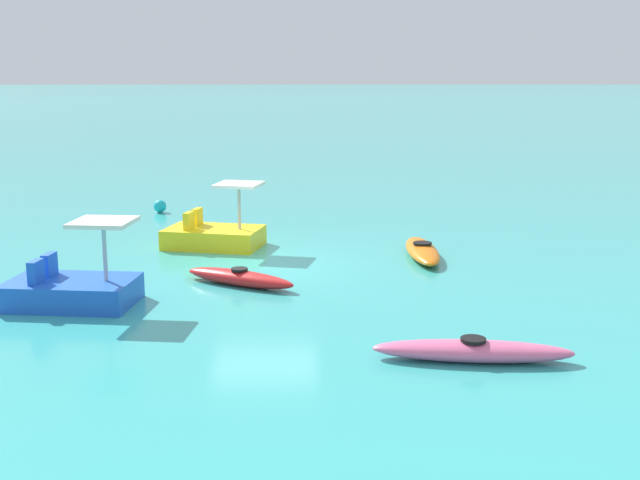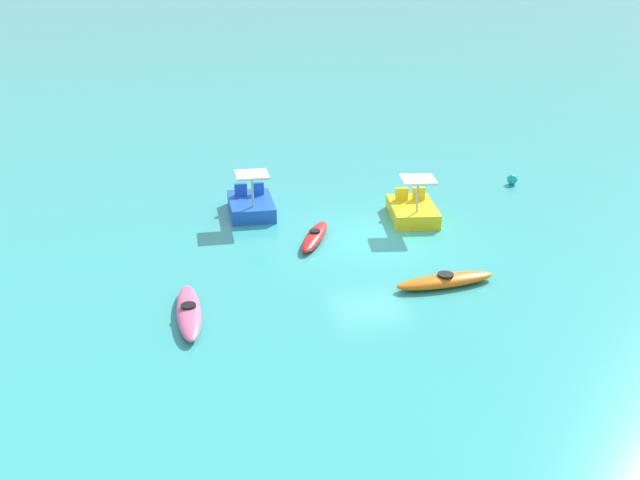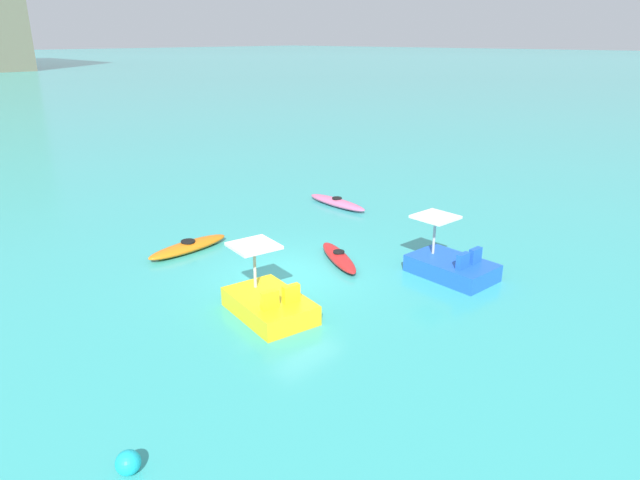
# 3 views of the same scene
# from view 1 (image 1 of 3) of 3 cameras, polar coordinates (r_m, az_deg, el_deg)

# --- Properties ---
(ground_plane) EXTENTS (600.00, 600.00, 0.00)m
(ground_plane) POSITION_cam_1_polar(r_m,az_deg,el_deg) (18.68, -4.02, -1.83)
(ground_plane) COLOR #38ADA8
(kayak_orange) EXTENTS (2.95, 0.74, 0.37)m
(kayak_orange) POSITION_cam_1_polar(r_m,az_deg,el_deg) (19.61, 7.30, -0.76)
(kayak_orange) COLOR orange
(kayak_orange) RESTS_ON ground_plane
(kayak_red) EXTENTS (1.81, 2.57, 0.37)m
(kayak_red) POSITION_cam_1_polar(r_m,az_deg,el_deg) (16.97, -5.75, -2.69)
(kayak_red) COLOR red
(kayak_red) RESTS_ON ground_plane
(kayak_pink) EXTENTS (0.93, 3.17, 0.37)m
(kayak_pink) POSITION_cam_1_polar(r_m,az_deg,el_deg) (12.78, 10.84, -7.76)
(kayak_pink) COLOR pink
(kayak_pink) RESTS_ON ground_plane
(pedal_boat_yellow) EXTENTS (1.99, 2.67, 1.68)m
(pedal_boat_yellow) POSITION_cam_1_polar(r_m,az_deg,el_deg) (20.73, -7.53, 0.41)
(pedal_boat_yellow) COLOR yellow
(pedal_boat_yellow) RESTS_ON ground_plane
(pedal_boat_blue) EXTENTS (1.75, 2.58, 1.68)m
(pedal_boat_blue) POSITION_cam_1_polar(r_m,az_deg,el_deg) (16.15, -17.22, -3.29)
(pedal_boat_blue) COLOR blue
(pedal_boat_blue) RESTS_ON ground_plane
(buoy_cyan) EXTENTS (0.41, 0.41, 0.41)m
(buoy_cyan) POSITION_cam_1_polar(r_m,az_deg,el_deg) (26.22, -11.33, 2.38)
(buoy_cyan) COLOR #19B7C6
(buoy_cyan) RESTS_ON ground_plane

